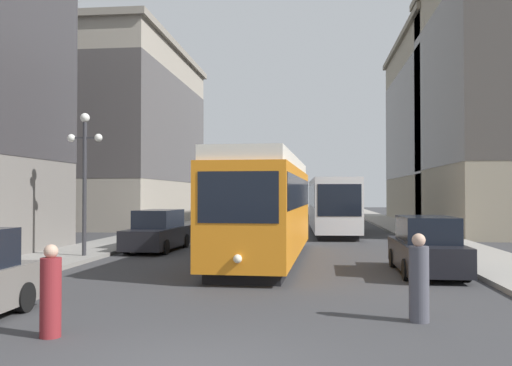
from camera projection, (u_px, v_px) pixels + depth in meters
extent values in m
cube|color=gray|center=(204.00, 222.00, 48.34)|extent=(3.08, 120.00, 0.15)
cube|color=gray|center=(390.00, 223.00, 46.58)|extent=(3.08, 120.00, 0.15)
cube|color=black|center=(266.00, 256.00, 20.61)|extent=(2.59, 11.32, 0.35)
cube|color=orange|center=(266.00, 211.00, 20.65)|extent=(3.01, 12.31, 3.10)
cube|color=black|center=(266.00, 192.00, 20.66)|extent=(3.03, 11.82, 1.08)
cube|color=silver|center=(266.00, 164.00, 20.68)|extent=(2.80, 12.06, 0.44)
cube|color=black|center=(238.00, 197.00, 14.62)|extent=(2.21, 0.15, 1.40)
sphere|color=#F2EACC|center=(238.00, 259.00, 14.52)|extent=(0.24, 0.24, 0.24)
cube|color=black|center=(332.00, 231.00, 34.60)|extent=(2.60, 11.12, 0.35)
cube|color=silver|center=(332.00, 204.00, 34.64)|extent=(3.02, 12.09, 3.10)
cube|color=black|center=(332.00, 196.00, 34.65)|extent=(3.03, 11.61, 1.30)
cube|color=black|center=(339.00, 200.00, 28.68)|extent=(2.31, 0.17, 1.71)
cylinder|color=black|center=(126.00, 246.00, 22.99)|extent=(0.20, 0.65, 0.64)
cylinder|color=black|center=(151.00, 240.00, 26.04)|extent=(0.20, 0.65, 0.64)
cylinder|color=black|center=(166.00, 247.00, 22.73)|extent=(0.20, 0.65, 0.64)
cylinder|color=black|center=(186.00, 241.00, 25.79)|extent=(0.20, 0.65, 0.64)
cube|color=black|center=(158.00, 237.00, 24.39)|extent=(1.99, 5.05, 0.84)
cube|color=black|center=(159.00, 219.00, 24.53)|extent=(1.69, 2.80, 0.80)
cylinder|color=black|center=(25.00, 297.00, 11.64)|extent=(0.19, 0.64, 0.64)
cylinder|color=black|center=(444.00, 259.00, 18.64)|extent=(0.19, 0.64, 0.64)
cylinder|color=black|center=(467.00, 271.00, 15.70)|extent=(0.19, 0.64, 0.64)
cylinder|color=black|center=(393.00, 258.00, 18.84)|extent=(0.19, 0.64, 0.64)
cylinder|color=black|center=(406.00, 270.00, 15.90)|extent=(0.19, 0.64, 0.64)
cube|color=black|center=(426.00, 255.00, 17.28)|extent=(1.84, 4.79, 0.84)
cube|color=black|center=(427.00, 229.00, 17.17)|extent=(1.61, 2.64, 0.80)
cylinder|color=#4C4C56|center=(419.00, 284.00, 10.77)|extent=(0.39, 0.39, 1.49)
sphere|color=tan|center=(419.00, 240.00, 10.79)|extent=(0.27, 0.27, 0.27)
cylinder|color=maroon|center=(51.00, 297.00, 9.62)|extent=(0.37, 0.37, 1.40)
sphere|color=tan|center=(51.00, 251.00, 9.64)|extent=(0.25, 0.25, 0.25)
cylinder|color=#333338|center=(84.00, 188.00, 21.16)|extent=(0.16, 0.16, 5.19)
sphere|color=white|center=(85.00, 118.00, 21.22)|extent=(0.36, 0.36, 0.36)
sphere|color=white|center=(71.00, 138.00, 21.26)|extent=(0.31, 0.31, 0.31)
sphere|color=white|center=(98.00, 138.00, 21.14)|extent=(0.31, 0.31, 0.31)
cube|color=#333338|center=(85.00, 138.00, 21.20)|extent=(1.10, 0.06, 0.06)
cube|color=#A89E8E|center=(90.00, 140.00, 46.61)|extent=(15.58, 20.07, 14.37)
cube|color=#544F4E|center=(90.00, 131.00, 46.63)|extent=(15.62, 20.11, 8.62)
cube|color=gray|center=(90.00, 53.00, 46.77)|extent=(16.18, 20.67, 0.50)
cube|color=gray|center=(487.00, 132.00, 49.99)|extent=(15.64, 20.10, 16.45)
cube|color=#494440|center=(487.00, 123.00, 50.01)|extent=(15.68, 20.14, 9.87)
cube|color=gray|center=(486.00, 40.00, 50.17)|extent=(16.24, 20.70, 0.50)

